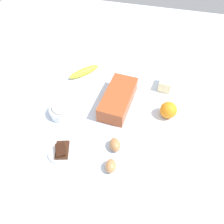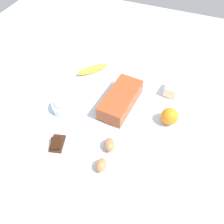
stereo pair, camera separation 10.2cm
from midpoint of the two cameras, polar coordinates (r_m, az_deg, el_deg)
The scene contains 9 objects.
ground_plane at distance 1.16m, azimuth -2.53°, elevation -1.73°, with size 2.40×2.40×0.02m, color silver.
loaf_pan at distance 1.17m, azimuth -0.97°, elevation 3.20°, with size 0.29×0.15×0.08m.
flour_bowl at distance 1.17m, azimuth -14.59°, elevation 0.41°, with size 0.12×0.12×0.07m.
banana at distance 1.37m, azimuth -8.99°, elevation 9.67°, with size 0.19×0.04×0.04m, color yellow.
orange_fruit at distance 1.14m, azimuth 11.22°, elevation 0.35°, with size 0.08×0.08×0.08m, color orange.
butter_block at distance 1.29m, azimuth 10.96°, elevation 6.73°, with size 0.09×0.06×0.06m, color #F4EDB2.
egg_near_butter at distance 0.98m, azimuth -3.39°, elevation -13.24°, with size 0.05×0.05×0.06m, color #B27849.
egg_beside_bowl at distance 1.03m, azimuth -2.13°, elevation -8.20°, with size 0.05×0.05×0.07m, color #AC7446.
chocolate_plate at distance 1.06m, azimuth -14.84°, elevation -9.34°, with size 0.13×0.13×0.03m.
Camera 1 is at (0.70, 0.17, 0.90)m, focal length 37.31 mm.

